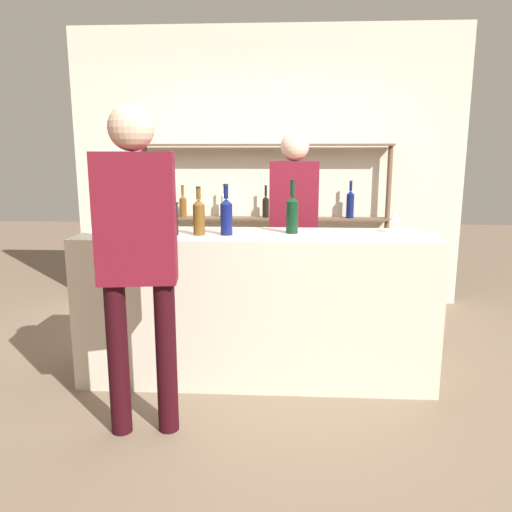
{
  "coord_description": "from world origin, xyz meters",
  "views": [
    {
      "loc": [
        0.19,
        -3.33,
        1.55
      ],
      "look_at": [
        0.0,
        0.0,
        0.87
      ],
      "focal_mm": 35.0,
      "sensor_mm": 36.0,
      "label": 1
    }
  ],
  "objects_px": {
    "counter_bottle_1": "(226,215)",
    "wine_glass": "(395,217)",
    "customer_left": "(137,244)",
    "counter_bottle_0": "(199,216)",
    "server_behind_counter": "(294,219)",
    "ice_bucket": "(161,219)",
    "counter_bottle_2": "(292,213)"
  },
  "relations": [
    {
      "from": "counter_bottle_2",
      "to": "customer_left",
      "type": "distance_m",
      "value": 1.16
    },
    {
      "from": "customer_left",
      "to": "wine_glass",
      "type": "bearing_deg",
      "value": -68.34
    },
    {
      "from": "customer_left",
      "to": "server_behind_counter",
      "type": "xyz_separation_m",
      "value": [
        0.86,
        1.48,
        -0.04
      ]
    },
    {
      "from": "counter_bottle_1",
      "to": "counter_bottle_2",
      "type": "bearing_deg",
      "value": 12.78
    },
    {
      "from": "counter_bottle_2",
      "to": "counter_bottle_0",
      "type": "bearing_deg",
      "value": -169.71
    },
    {
      "from": "counter_bottle_1",
      "to": "wine_glass",
      "type": "xyz_separation_m",
      "value": [
        1.14,
        0.16,
        -0.02
      ]
    },
    {
      "from": "counter_bottle_0",
      "to": "customer_left",
      "type": "relative_size",
      "value": 0.18
    },
    {
      "from": "counter_bottle_0",
      "to": "server_behind_counter",
      "type": "xyz_separation_m",
      "value": [
        0.64,
        0.78,
        -0.11
      ]
    },
    {
      "from": "counter_bottle_2",
      "to": "server_behind_counter",
      "type": "xyz_separation_m",
      "value": [
        0.02,
        0.67,
        -0.12
      ]
    },
    {
      "from": "counter_bottle_2",
      "to": "ice_bucket",
      "type": "height_order",
      "value": "counter_bottle_2"
    },
    {
      "from": "counter_bottle_0",
      "to": "customer_left",
      "type": "distance_m",
      "value": 0.73
    },
    {
      "from": "customer_left",
      "to": "server_behind_counter",
      "type": "relative_size",
      "value": 1.05
    },
    {
      "from": "wine_glass",
      "to": "server_behind_counter",
      "type": "height_order",
      "value": "server_behind_counter"
    },
    {
      "from": "ice_bucket",
      "to": "server_behind_counter",
      "type": "bearing_deg",
      "value": 41.49
    },
    {
      "from": "counter_bottle_1",
      "to": "ice_bucket",
      "type": "relative_size",
      "value": 1.41
    },
    {
      "from": "counter_bottle_0",
      "to": "ice_bucket",
      "type": "distance_m",
      "value": 0.25
    },
    {
      "from": "wine_glass",
      "to": "server_behind_counter",
      "type": "bearing_deg",
      "value": 137.96
    },
    {
      "from": "counter_bottle_2",
      "to": "counter_bottle_1",
      "type": "bearing_deg",
      "value": -167.22
    },
    {
      "from": "wine_glass",
      "to": "ice_bucket",
      "type": "xyz_separation_m",
      "value": [
        -1.57,
        -0.18,
        0.0
      ]
    },
    {
      "from": "wine_glass",
      "to": "customer_left",
      "type": "xyz_separation_m",
      "value": [
        -1.53,
        -0.87,
        -0.05
      ]
    },
    {
      "from": "counter_bottle_0",
      "to": "ice_bucket",
      "type": "relative_size",
      "value": 1.33
    },
    {
      "from": "ice_bucket",
      "to": "server_behind_counter",
      "type": "distance_m",
      "value": 1.2
    },
    {
      "from": "counter_bottle_2",
      "to": "wine_glass",
      "type": "bearing_deg",
      "value": 4.83
    },
    {
      "from": "counter_bottle_0",
      "to": "server_behind_counter",
      "type": "height_order",
      "value": "server_behind_counter"
    },
    {
      "from": "ice_bucket",
      "to": "counter_bottle_0",
      "type": "bearing_deg",
      "value": 2.15
    },
    {
      "from": "customer_left",
      "to": "server_behind_counter",
      "type": "height_order",
      "value": "customer_left"
    },
    {
      "from": "counter_bottle_0",
      "to": "counter_bottle_1",
      "type": "xyz_separation_m",
      "value": [
        0.18,
        0.01,
        0.0
      ]
    },
    {
      "from": "counter_bottle_2",
      "to": "server_behind_counter",
      "type": "bearing_deg",
      "value": 87.97
    },
    {
      "from": "server_behind_counter",
      "to": "wine_glass",
      "type": "bearing_deg",
      "value": 49.51
    },
    {
      "from": "wine_glass",
      "to": "counter_bottle_2",
      "type": "bearing_deg",
      "value": -175.17
    },
    {
      "from": "server_behind_counter",
      "to": "customer_left",
      "type": "bearing_deg",
      "value": -28.47
    },
    {
      "from": "counter_bottle_1",
      "to": "wine_glass",
      "type": "relative_size",
      "value": 2.33
    }
  ]
}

